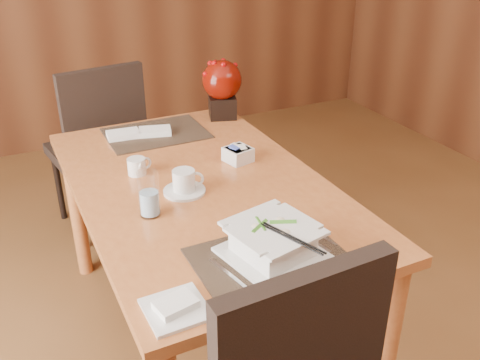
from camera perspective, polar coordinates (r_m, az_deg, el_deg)
name	(u,v)px	position (r m, az deg, el deg)	size (l,w,h in m)	color
dining_table	(202,205)	(2.09, -4.10, -2.71)	(0.90, 1.50, 0.75)	#BC6834
placemat_near	(270,259)	(1.62, 3.25, -8.42)	(0.45, 0.33, 0.01)	black
placemat_far	(156,133)	(2.52, -8.93, 4.94)	(0.45, 0.33, 0.01)	black
soup_setting	(273,242)	(1.60, 3.53, -6.63)	(0.31, 0.31, 0.11)	white
coffee_cup	(184,183)	(1.97, -5.99, -0.33)	(0.16, 0.16, 0.09)	white
water_glass	(149,194)	(1.82, -9.69, -1.45)	(0.07, 0.07, 0.16)	silver
creamer_jug	(137,166)	(2.13, -10.97, 1.43)	(0.09, 0.09, 0.07)	white
sugar_caddy	(238,155)	(2.20, -0.21, 2.74)	(0.10, 0.10, 0.06)	white
berry_decor	(222,85)	(2.65, -1.93, 10.05)	(0.19, 0.19, 0.29)	black
napkins_far	(142,133)	(2.49, -10.46, 5.00)	(0.29, 0.10, 0.03)	white
bread_plate	(176,309)	(1.45, -6.84, -13.51)	(0.16, 0.16, 0.01)	white
far_chair	(100,142)	(3.00, -14.70, 3.99)	(0.52, 0.53, 0.99)	black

